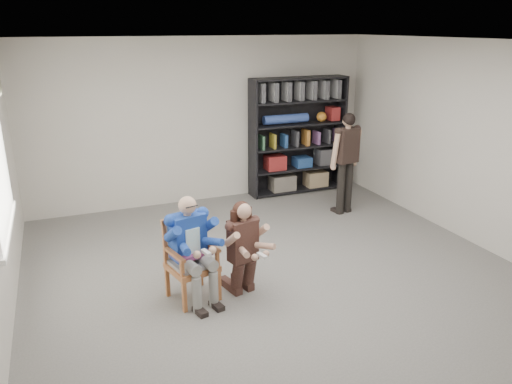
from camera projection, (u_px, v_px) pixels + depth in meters
name	position (u px, v px, depth m)	size (l,w,h in m)	color
room_shell	(293.00, 176.00, 5.45)	(6.00, 7.00, 2.80)	beige
floor	(291.00, 289.00, 5.90)	(6.00, 7.00, 0.01)	#62605C
armchair	(192.00, 260.00, 5.56)	(0.55, 0.53, 0.94)	#AB5C33
seated_man	(191.00, 249.00, 5.51)	(0.53, 0.74, 1.23)	navy
kneeling_woman	(244.00, 249.00, 5.63)	(0.47, 0.75, 1.12)	#341F18
bookshelf	(298.00, 136.00, 9.05)	(1.80, 0.38, 2.10)	black
standing_man	(346.00, 164.00, 8.04)	(0.51, 0.29, 1.66)	black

